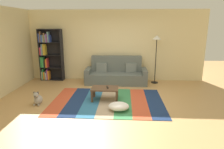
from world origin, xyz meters
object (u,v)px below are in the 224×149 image
standing_lamp (157,44)px  tv_remote (107,87)px  pouf (119,106)px  bookshelf (48,55)px  coffee_table (105,90)px  dog (38,99)px  couch (116,74)px

standing_lamp → tv_remote: 2.71m
pouf → bookshelf: bearing=135.7°
coffee_table → dog: 1.88m
bookshelf → coffee_table: 3.23m
bookshelf → tv_remote: (2.48, -2.05, -0.59)m
couch → coffee_table: (-0.25, -1.77, -0.03)m
couch → tv_remote: 1.77m
standing_lamp → tv_remote: bearing=-131.3°
couch → standing_lamp: 1.86m
coffee_table → dog: (-1.82, -0.45, -0.15)m
couch → pouf: 2.49m
coffee_table → pouf: (0.42, -0.70, -0.20)m
coffee_table → dog: bearing=-166.0°
couch → pouf: bearing=-86.1°
pouf → standing_lamp: standing_lamp is taller
couch → tv_remote: couch is taller
couch → dog: 3.04m
bookshelf → couch: bearing=-6.1°
pouf → couch: bearing=93.9°
bookshelf → dog: 2.70m
bookshelf → pouf: bearing=-44.3°
bookshelf → tv_remote: bearing=-39.6°
tv_remote → couch: bearing=69.0°
standing_lamp → tv_remote: size_ratio=11.81×
bookshelf → coffee_table: bearing=-40.5°
couch → dog: bearing=-133.1°
couch → tv_remote: (-0.18, -1.76, 0.05)m
standing_lamp → dog: bearing=-146.7°
bookshelf → standing_lamp: 4.15m
pouf → dog: 2.26m
bookshelf → dog: bearing=-76.9°
pouf → dog: dog is taller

